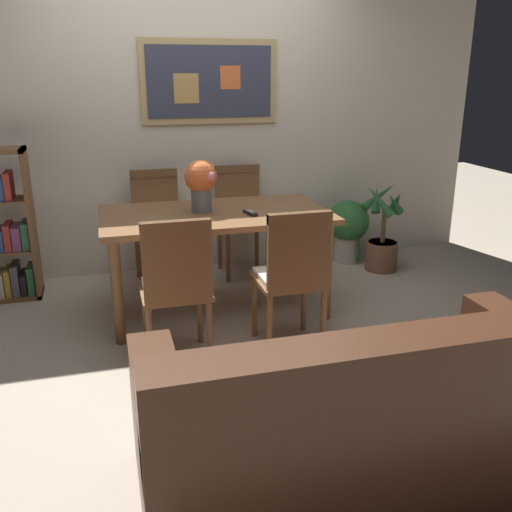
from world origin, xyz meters
name	(u,v)px	position (x,y,z in m)	size (l,w,h in m)	color
ground_plane	(233,332)	(0.00, 0.00, 0.00)	(12.00, 12.00, 0.00)	tan
wall_back_with_painting	(191,117)	(0.00, 1.46, 1.30)	(5.20, 0.14, 2.60)	beige
dining_table	(215,225)	(-0.02, 0.40, 0.64)	(1.57, 0.87, 0.74)	brown
dining_chair_near_left	(176,280)	(-0.40, -0.34, 0.54)	(0.40, 0.41, 0.91)	brown
dining_chair_far_right	(241,211)	(0.35, 1.18, 0.54)	(0.40, 0.41, 0.91)	brown
dining_chair_far_left	(157,217)	(-0.36, 1.15, 0.54)	(0.40, 0.41, 0.91)	brown
dining_chair_near_right	(293,269)	(0.30, -0.34, 0.54)	(0.40, 0.41, 0.91)	brown
leather_couch	(367,427)	(0.18, -1.60, 0.31)	(1.80, 0.84, 0.84)	#472819
bookshelf	(9,233)	(-1.47, 1.06, 0.51)	(0.36, 0.28, 1.14)	brown
potted_ivy	(348,226)	(1.35, 1.16, 0.33)	(0.38, 0.38, 0.57)	#B2ADA3
potted_palm	(382,239)	(1.54, 0.87, 0.28)	(0.40, 0.43, 0.78)	brown
flower_vase	(201,181)	(-0.11, 0.45, 0.95)	(0.23, 0.23, 0.36)	slate
tv_remote	(250,213)	(0.20, 0.27, 0.75)	(0.07, 0.16, 0.02)	black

